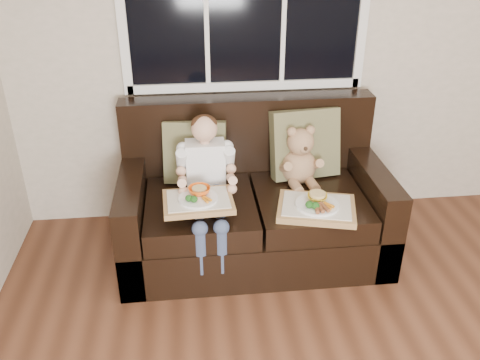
{
  "coord_description": "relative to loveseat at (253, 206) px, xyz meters",
  "views": [
    {
      "loc": [
        -1.06,
        -0.86,
        2.05
      ],
      "look_at": [
        -0.76,
        1.85,
        0.6
      ],
      "focal_mm": 38.0,
      "sensor_mm": 36.0,
      "label": 1
    }
  ],
  "objects": [
    {
      "name": "loveseat",
      "position": [
        0.0,
        0.0,
        0.0
      ],
      "size": [
        1.7,
        0.92,
        0.96
      ],
      "color": "black",
      "rests_on": "ground"
    },
    {
      "name": "pillow_left",
      "position": [
        -0.36,
        0.15,
        0.34
      ],
      "size": [
        0.43,
        0.23,
        0.42
      ],
      "rotation": [
        -0.21,
        0.0,
        -0.13
      ],
      "color": "#65643E",
      "rests_on": "loveseat"
    },
    {
      "name": "pillow_right",
      "position": [
        0.37,
        0.15,
        0.37
      ],
      "size": [
        0.48,
        0.27,
        0.47
      ],
      "rotation": [
        -0.21,
        0.0,
        0.14
      ],
      "color": "#65643E",
      "rests_on": "loveseat"
    },
    {
      "name": "child",
      "position": [
        -0.3,
        -0.12,
        0.32
      ],
      "size": [
        0.35,
        0.59,
        0.8
      ],
      "color": "white",
      "rests_on": "loveseat"
    },
    {
      "name": "teddy_bear",
      "position": [
        0.31,
        0.05,
        0.3
      ],
      "size": [
        0.25,
        0.32,
        0.41
      ],
      "rotation": [
        0.0,
        0.0,
        0.1
      ],
      "color": "tan",
      "rests_on": "loveseat"
    },
    {
      "name": "tray_left",
      "position": [
        -0.36,
        -0.34,
        0.27
      ],
      "size": [
        0.42,
        0.33,
        0.09
      ],
      "rotation": [
        0.0,
        0.0,
        0.05
      ],
      "color": "#AE7D4E",
      "rests_on": "child"
    },
    {
      "name": "tray_right",
      "position": [
        0.34,
        -0.34,
        0.17
      ],
      "size": [
        0.53,
        0.45,
        0.1
      ],
      "rotation": [
        0.0,
        0.0,
        -0.25
      ],
      "color": "#AE7D4E",
      "rests_on": "loveseat"
    }
  ]
}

